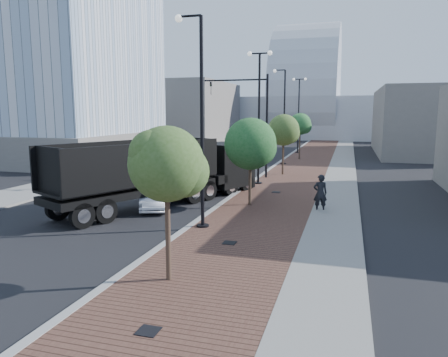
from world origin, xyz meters
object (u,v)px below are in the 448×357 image
(dark_car_mid, at_px, (203,160))
(white_sedan, at_px, (156,196))
(pedestrian, at_px, (320,193))
(dump_truck, at_px, (186,174))

(dark_car_mid, bearing_deg, white_sedan, -56.32)
(white_sedan, distance_m, pedestrian, 8.72)
(white_sedan, relative_size, dark_car_mid, 0.75)
(dump_truck, bearing_deg, dark_car_mid, 130.30)
(dump_truck, relative_size, white_sedan, 3.33)
(dark_car_mid, bearing_deg, pedestrian, -28.95)
(dump_truck, xyz_separation_m, pedestrian, (7.85, -1.03, -0.54))
(dark_car_mid, height_order, pedestrian, pedestrian)
(pedestrian, bearing_deg, dark_car_mid, -68.07)
(white_sedan, distance_m, dark_car_mid, 16.79)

